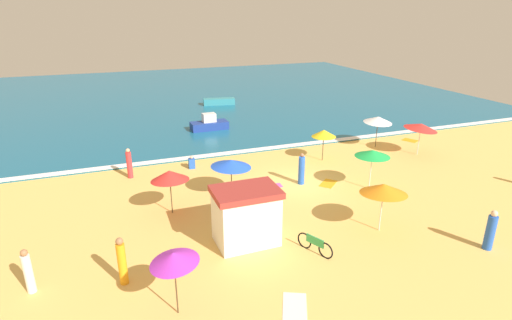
# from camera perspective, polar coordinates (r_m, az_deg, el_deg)

# --- Properties ---
(ground_plane) EXTENTS (60.00, 60.00, 0.00)m
(ground_plane) POSITION_cam_1_polar(r_m,az_deg,el_deg) (24.07, 5.52, -3.30)
(ground_plane) COLOR #EDBC60
(ocean_water) EXTENTS (60.00, 44.00, 0.10)m
(ocean_water) POSITION_cam_1_polar(r_m,az_deg,el_deg) (49.69, -8.75, 8.98)
(ocean_water) COLOR #196084
(ocean_water) RESTS_ON ground_plane
(wave_breaker_foam) EXTENTS (57.00, 0.70, 0.01)m
(wave_breaker_foam) POSITION_cam_1_polar(r_m,az_deg,el_deg) (29.43, 0.22, 1.48)
(wave_breaker_foam) COLOR white
(wave_breaker_foam) RESTS_ON ocean_water
(lifeguard_cabana) EXTENTS (2.79, 1.97, 2.52)m
(lifeguard_cabana) POSITION_cam_1_polar(r_m,az_deg,el_deg) (17.70, -1.39, -7.71)
(lifeguard_cabana) COLOR white
(lifeguard_cabana) RESTS_ON ground_plane
(beach_umbrella_0) EXTENTS (2.72, 2.74, 2.39)m
(beach_umbrella_0) POSITION_cam_1_polar(r_m,az_deg,el_deg) (19.10, 17.30, -3.84)
(beach_umbrella_0) COLOR silver
(beach_umbrella_0) RESTS_ON ground_plane
(beach_umbrella_1) EXTENTS (2.09, 2.12, 2.32)m
(beach_umbrella_1) POSITION_cam_1_polar(r_m,az_deg,el_deg) (20.28, -11.90, -2.12)
(beach_umbrella_1) COLOR #4C3823
(beach_umbrella_1) RESTS_ON ground_plane
(beach_umbrella_2) EXTENTS (2.08, 2.07, 2.13)m
(beach_umbrella_2) POSITION_cam_1_polar(r_m,az_deg,el_deg) (27.41, 9.39, 3.67)
(beach_umbrella_2) COLOR #4C3823
(beach_umbrella_2) RESTS_ON ground_plane
(beach_umbrella_3) EXTENTS (1.87, 1.84, 2.42)m
(beach_umbrella_3) POSITION_cam_1_polar(r_m,az_deg,el_deg) (13.66, -11.34, -13.18)
(beach_umbrella_3) COLOR #4C3823
(beach_umbrella_3) RESTS_ON ground_plane
(beach_umbrella_4) EXTENTS (2.41, 2.43, 2.36)m
(beach_umbrella_4) POSITION_cam_1_polar(r_m,az_deg,el_deg) (30.98, 16.58, 5.39)
(beach_umbrella_4) COLOR #4C3823
(beach_umbrella_4) RESTS_ON ground_plane
(beach_umbrella_5) EXTENTS (3.11, 3.10, 2.36)m
(beach_umbrella_5) POSITION_cam_1_polar(r_m,az_deg,el_deg) (30.28, 21.92, 4.34)
(beach_umbrella_5) COLOR silver
(beach_umbrella_5) RESTS_ON ground_plane
(beach_umbrella_6) EXTENTS (2.44, 2.43, 2.15)m
(beach_umbrella_6) POSITION_cam_1_polar(r_m,az_deg,el_deg) (21.78, -3.47, -0.48)
(beach_umbrella_6) COLOR #4C3823
(beach_umbrella_6) RESTS_ON ground_plane
(beach_umbrella_7) EXTENTS (2.59, 2.59, 2.32)m
(beach_umbrella_7) POSITION_cam_1_polar(r_m,az_deg,el_deg) (23.43, 15.87, 0.90)
(beach_umbrella_7) COLOR silver
(beach_umbrella_7) RESTS_ON ground_plane
(parked_bicycle) EXTENTS (0.81, 1.68, 0.76)m
(parked_bicycle) POSITION_cam_1_polar(r_m,az_deg,el_deg) (17.58, 8.16, -11.52)
(parked_bicycle) COLOR black
(parked_bicycle) RESTS_ON ground_plane
(beachgoer_0) EXTENTS (0.46, 0.46, 1.81)m
(beachgoer_0) POSITION_cam_1_polar(r_m,az_deg,el_deg) (19.99, 29.77, -8.55)
(beachgoer_0) COLOR blue
(beachgoer_0) RESTS_ON ground_plane
(beachgoer_1) EXTENTS (0.44, 0.44, 1.92)m
(beachgoer_1) POSITION_cam_1_polar(r_m,az_deg,el_deg) (16.15, -18.11, -13.25)
(beachgoer_1) COLOR orange
(beachgoer_1) RESTS_ON ground_plane
(beachgoer_2) EXTENTS (0.44, 0.44, 1.85)m
(beachgoer_2) POSITION_cam_1_polar(r_m,az_deg,el_deg) (25.63, -17.18, -0.52)
(beachgoer_2) COLOR red
(beachgoer_2) RESTS_ON ground_plane
(beachgoer_3) EXTENTS (0.47, 0.47, 1.87)m
(beachgoer_3) POSITION_cam_1_polar(r_m,az_deg,el_deg) (23.78, 6.33, -1.35)
(beachgoer_3) COLOR blue
(beachgoer_3) RESTS_ON ground_plane
(beachgoer_4) EXTENTS (0.40, 0.40, 0.83)m
(beachgoer_4) POSITION_cam_1_polar(r_m,az_deg,el_deg) (26.47, -8.92, -0.40)
(beachgoer_4) COLOR blue
(beachgoer_4) RESTS_ON ground_plane
(beachgoer_6) EXTENTS (0.44, 0.44, 1.75)m
(beachgoer_6) POSITION_cam_1_polar(r_m,az_deg,el_deg) (17.08, -29.06, -13.42)
(beachgoer_6) COLOR white
(beachgoer_6) RESTS_ON ground_plane
(beach_towel_0) EXTENTS (1.45, 1.40, 0.01)m
(beach_towel_0) POSITION_cam_1_polar(r_m,az_deg,el_deg) (24.35, 9.99, -3.22)
(beach_towel_0) COLOR orange
(beach_towel_0) RESTS_ON ground_plane
(beach_towel_1) EXTENTS (1.44, 1.84, 0.01)m
(beach_towel_1) POSITION_cam_1_polar(r_m,az_deg,el_deg) (14.90, 5.40, -19.84)
(beach_towel_1) COLOR white
(beach_towel_1) RESTS_ON ground_plane
(beach_towel_2) EXTENTS (1.23, 1.35, 0.01)m
(beach_towel_2) POSITION_cam_1_polar(r_m,az_deg,el_deg) (33.97, 20.58, 2.57)
(beach_towel_2) COLOR orange
(beach_towel_2) RESTS_ON ground_plane
(beach_towel_3) EXTENTS (1.69, 0.74, 0.01)m
(beach_towel_3) POSITION_cam_1_polar(r_m,az_deg,el_deg) (23.60, 1.66, -3.69)
(beach_towel_3) COLOR #D84CA5
(beach_towel_3) RESTS_ON ground_plane
(small_boat_0) EXTENTS (3.09, 1.36, 1.35)m
(small_boat_0) POSITION_cam_1_polar(r_m,az_deg,el_deg) (34.56, -6.50, 4.98)
(small_boat_0) COLOR navy
(small_boat_0) RESTS_ON ocean_water
(small_boat_1) EXTENTS (3.35, 1.44, 0.66)m
(small_boat_1) POSITION_cam_1_polar(r_m,az_deg,el_deg) (43.66, -5.15, 8.09)
(small_boat_1) COLOR teal
(small_boat_1) RESTS_ON ocean_water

